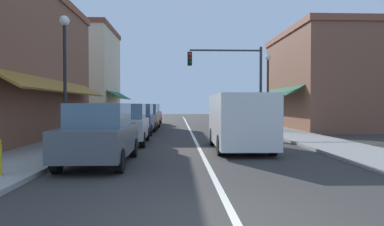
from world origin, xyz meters
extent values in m
plane|color=#33302D|center=(0.00, 18.00, 0.00)|extent=(80.00, 80.00, 0.00)
cube|color=gray|center=(-5.50, 18.00, 0.06)|extent=(2.60, 56.00, 0.12)
cube|color=gray|center=(5.50, 18.00, 0.06)|extent=(2.60, 56.00, 0.12)
cube|color=silver|center=(0.00, 18.00, 0.00)|extent=(0.14, 52.00, 0.01)
cube|color=slate|center=(-6.86, 12.00, 1.40)|extent=(0.08, 10.64, 1.80)
cube|color=olive|center=(-6.25, 12.00, 2.60)|extent=(1.27, 11.76, 0.73)
cube|color=slate|center=(-6.86, 8.92, 5.04)|extent=(0.08, 1.10, 1.30)
cube|color=slate|center=(-6.86, 15.08, 5.04)|extent=(0.08, 1.10, 1.30)
cube|color=brown|center=(9.31, 20.00, 3.28)|extent=(5.03, 10.00, 6.56)
cube|color=brown|center=(9.31, 20.00, 6.76)|extent=(5.23, 10.20, 0.40)
cube|color=slate|center=(6.86, 20.00, 1.40)|extent=(0.08, 7.60, 1.80)
cube|color=#194C2D|center=(6.25, 20.00, 2.60)|extent=(1.27, 8.40, 0.73)
cube|color=slate|center=(6.86, 17.80, 4.72)|extent=(0.08, 1.10, 1.30)
cube|color=slate|center=(6.86, 22.20, 4.72)|extent=(0.08, 1.10, 1.30)
cube|color=beige|center=(-9.64, 28.00, 4.20)|extent=(5.69, 8.00, 8.40)
cube|color=brown|center=(-9.64, 28.00, 8.60)|extent=(5.89, 8.20, 0.40)
cube|color=slate|center=(-6.86, 28.00, 1.40)|extent=(0.08, 6.08, 1.80)
cube|color=#194C2D|center=(-6.25, 28.00, 2.60)|extent=(1.27, 6.72, 0.73)
cube|color=slate|center=(-6.86, 26.24, 6.04)|extent=(0.08, 1.10, 1.30)
cube|color=slate|center=(-6.86, 29.76, 6.04)|extent=(0.08, 1.10, 1.30)
cube|color=#4C5156|center=(-3.10, 5.40, 0.71)|extent=(1.75, 4.11, 0.80)
cube|color=slate|center=(-3.10, 5.30, 1.44)|extent=(1.53, 2.01, 0.66)
cylinder|color=black|center=(-3.88, 6.76, 0.31)|extent=(0.20, 0.62, 0.62)
cylinder|color=black|center=(-2.30, 6.75, 0.31)|extent=(0.20, 0.62, 0.62)
cylinder|color=black|center=(-3.90, 4.06, 0.31)|extent=(0.20, 0.62, 0.62)
cylinder|color=black|center=(-2.32, 4.05, 0.31)|extent=(0.20, 0.62, 0.62)
cube|color=#B7BABF|center=(-3.08, 10.63, 0.71)|extent=(1.80, 4.13, 0.80)
cube|color=slate|center=(-3.08, 10.53, 1.44)|extent=(1.56, 2.03, 0.66)
cylinder|color=black|center=(-3.90, 11.96, 0.31)|extent=(0.21, 0.62, 0.62)
cylinder|color=black|center=(-2.32, 11.99, 0.31)|extent=(0.21, 0.62, 0.62)
cylinder|color=black|center=(-3.84, 9.26, 0.31)|extent=(0.21, 0.62, 0.62)
cylinder|color=black|center=(-2.26, 9.29, 0.31)|extent=(0.21, 0.62, 0.62)
cube|color=navy|center=(-3.12, 15.78, 0.71)|extent=(1.77, 4.12, 0.80)
cube|color=slate|center=(-3.12, 15.68, 1.44)|extent=(1.55, 2.02, 0.66)
cylinder|color=black|center=(-3.89, 17.15, 0.31)|extent=(0.21, 0.62, 0.62)
cylinder|color=black|center=(-2.31, 17.13, 0.31)|extent=(0.21, 0.62, 0.62)
cylinder|color=black|center=(-3.93, 14.44, 0.31)|extent=(0.21, 0.62, 0.62)
cylinder|color=black|center=(-2.34, 14.42, 0.31)|extent=(0.21, 0.62, 0.62)
cube|color=brown|center=(-3.06, 20.00, 0.71)|extent=(1.77, 4.12, 0.80)
cube|color=slate|center=(-3.06, 19.90, 1.44)|extent=(1.54, 2.02, 0.66)
cylinder|color=black|center=(-3.83, 21.36, 0.31)|extent=(0.21, 0.62, 0.62)
cylinder|color=black|center=(-2.25, 21.34, 0.31)|extent=(0.21, 0.62, 0.62)
cylinder|color=black|center=(-3.86, 18.66, 0.31)|extent=(0.21, 0.62, 0.62)
cylinder|color=black|center=(-2.28, 18.64, 0.31)|extent=(0.21, 0.62, 0.62)
cube|color=maroon|center=(-3.18, 25.51, 0.71)|extent=(1.77, 4.12, 0.80)
cube|color=slate|center=(-3.18, 25.41, 1.44)|extent=(1.55, 2.02, 0.66)
cylinder|color=black|center=(-3.96, 26.88, 0.31)|extent=(0.21, 0.62, 0.62)
cylinder|color=black|center=(-2.37, 26.86, 0.31)|extent=(0.21, 0.62, 0.62)
cylinder|color=black|center=(-3.99, 24.17, 0.31)|extent=(0.21, 0.62, 0.62)
cylinder|color=black|center=(-2.41, 24.15, 0.31)|extent=(0.21, 0.62, 0.62)
cube|color=silver|center=(1.52, 8.50, 1.17)|extent=(2.04, 5.03, 1.90)
cube|color=slate|center=(1.56, 10.89, 1.59)|extent=(1.73, 0.30, 0.84)
cube|color=black|center=(1.56, 11.07, 0.48)|extent=(1.86, 0.23, 0.24)
cylinder|color=black|center=(0.66, 10.06, 0.36)|extent=(0.25, 0.72, 0.72)
cylinder|color=black|center=(2.43, 10.03, 0.36)|extent=(0.25, 0.72, 0.72)
cylinder|color=black|center=(0.61, 6.96, 0.36)|extent=(0.25, 0.72, 0.72)
cylinder|color=black|center=(2.38, 6.93, 0.36)|extent=(0.25, 0.72, 0.72)
cylinder|color=#333333|center=(4.80, 18.71, 2.82)|extent=(0.18, 0.18, 5.63)
cylinder|color=#333333|center=(2.39, 18.71, 5.38)|extent=(4.83, 0.12, 0.12)
cube|color=black|center=(-0.03, 18.53, 4.78)|extent=(0.30, 0.24, 0.90)
sphere|color=red|center=(-0.03, 18.40, 5.06)|extent=(0.20, 0.20, 0.20)
sphere|color=#3D2D0C|center=(-0.03, 18.40, 4.78)|extent=(0.20, 0.20, 0.20)
sphere|color=#0C3316|center=(-0.03, 18.40, 4.50)|extent=(0.20, 0.20, 0.20)
cylinder|color=black|center=(-4.91, 7.98, 2.28)|extent=(0.12, 0.12, 4.57)
sphere|color=white|center=(-4.91, 7.98, 4.75)|extent=(0.36, 0.36, 0.36)
cylinder|color=black|center=(4.83, 16.95, 2.26)|extent=(0.12, 0.12, 4.52)
sphere|color=white|center=(4.83, 16.95, 4.70)|extent=(0.36, 0.36, 0.36)
camera|label=1|loc=(-0.87, -4.84, 1.74)|focal=32.79mm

